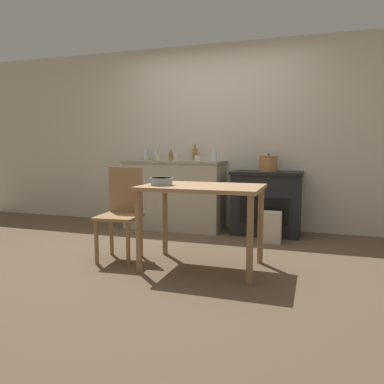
% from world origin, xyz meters
% --- Properties ---
extents(ground_plane, '(14.00, 14.00, 0.00)m').
position_xyz_m(ground_plane, '(0.00, 0.00, 0.00)').
color(ground_plane, brown).
extents(wall_back, '(8.00, 0.07, 2.55)m').
position_xyz_m(wall_back, '(0.00, 1.58, 1.27)').
color(wall_back, beige).
rests_on(wall_back, ground_plane).
extents(counter_cabinet, '(1.38, 0.61, 0.95)m').
position_xyz_m(counter_cabinet, '(-0.51, 1.26, 0.48)').
color(counter_cabinet, '#B2A893').
rests_on(counter_cabinet, ground_plane).
extents(stove, '(0.90, 0.56, 0.82)m').
position_xyz_m(stove, '(0.76, 1.29, 0.41)').
color(stove, black).
rests_on(stove, ground_plane).
extents(work_table, '(1.10, 0.71, 0.78)m').
position_xyz_m(work_table, '(0.36, -0.32, 0.66)').
color(work_table, '#A87F56').
rests_on(work_table, ground_plane).
extents(chair, '(0.43, 0.43, 0.93)m').
position_xyz_m(chair, '(-0.50, -0.27, 0.49)').
color(chair, '#997047').
rests_on(chair, ground_plane).
extents(flour_sack, '(0.22, 0.16, 0.37)m').
position_xyz_m(flour_sack, '(0.88, 0.83, 0.19)').
color(flour_sack, beige).
rests_on(flour_sack, ground_plane).
extents(stock_pot, '(0.24, 0.24, 0.23)m').
position_xyz_m(stock_pot, '(0.76, 1.31, 0.93)').
color(stock_pot, '#B77A47').
rests_on(stock_pot, stove).
extents(mixing_bowl_large, '(0.22, 0.22, 0.07)m').
position_xyz_m(mixing_bowl_large, '(-0.00, -0.42, 0.82)').
color(mixing_bowl_large, '#93A8B2').
rests_on(mixing_bowl_large, work_table).
extents(bottle_far_left, '(0.07, 0.07, 0.22)m').
position_xyz_m(bottle_far_left, '(-0.29, 1.47, 1.03)').
color(bottle_far_left, olive).
rests_on(bottle_far_left, counter_cabinet).
extents(bottle_left, '(0.06, 0.06, 0.16)m').
position_xyz_m(bottle_left, '(-0.59, 1.31, 1.01)').
color(bottle_left, olive).
rests_on(bottle_left, counter_cabinet).
extents(bottle_mid_left, '(0.08, 0.08, 0.17)m').
position_xyz_m(bottle_mid_left, '(0.03, 1.31, 1.01)').
color(bottle_mid_left, silver).
rests_on(bottle_mid_left, counter_cabinet).
extents(bottle_center_left, '(0.07, 0.07, 0.19)m').
position_xyz_m(bottle_center_left, '(-1.06, 1.48, 1.02)').
color(bottle_center_left, silver).
rests_on(bottle_center_left, counter_cabinet).
extents(bottle_center, '(0.06, 0.06, 0.17)m').
position_xyz_m(bottle_center, '(-0.89, 1.48, 1.01)').
color(bottle_center, silver).
rests_on(bottle_center, counter_cabinet).
extents(cup_center_right, '(0.07, 0.07, 0.09)m').
position_xyz_m(cup_center_right, '(-0.44, 1.15, 0.99)').
color(cup_center_right, beige).
rests_on(cup_center_right, counter_cabinet).
extents(cup_mid_right, '(0.08, 0.08, 0.08)m').
position_xyz_m(cup_mid_right, '(-0.11, 1.04, 0.99)').
color(cup_mid_right, silver).
rests_on(cup_mid_right, counter_cabinet).
extents(cup_right, '(0.08, 0.08, 0.10)m').
position_xyz_m(cup_right, '(-0.74, 1.17, 1.00)').
color(cup_right, beige).
rests_on(cup_right, counter_cabinet).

